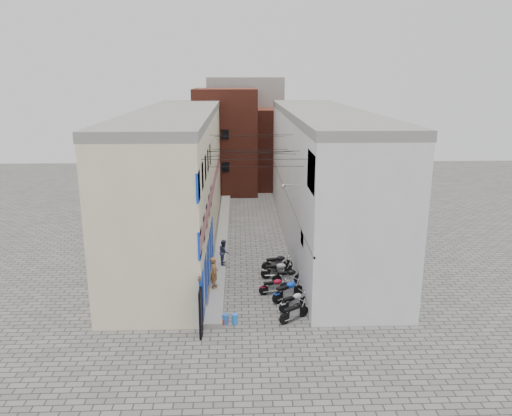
{
  "coord_description": "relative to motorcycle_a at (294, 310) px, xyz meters",
  "views": [
    {
      "loc": [
        -0.79,
        -20.66,
        11.26
      ],
      "look_at": [
        0.31,
        10.16,
        3.0
      ],
      "focal_mm": 35.0,
      "sensor_mm": 36.0,
      "label": 1
    }
  ],
  "objects": [
    {
      "name": "building_far_brick_right",
      "position": [
        1.23,
        29.28,
        3.49
      ],
      "size": [
        5.0,
        6.0,
        8.0
      ],
      "primitive_type": "cube",
      "color": "maroon",
      "rests_on": "ground"
    },
    {
      "name": "motorcycle_a",
      "position": [
        0.0,
        0.0,
        0.0
      ],
      "size": [
        1.74,
        1.47,
        1.01
      ],
      "primitive_type": null,
      "rotation": [
        0.0,
        0.0,
        -0.95
      ],
      "color": "black",
      "rests_on": "ground"
    },
    {
      "name": "water_jug_near",
      "position": [
        -3.24,
        -0.22,
        -0.27
      ],
      "size": [
        0.39,
        0.39,
        0.47
      ],
      "primitive_type": "cylinder",
      "rotation": [
        0.0,
        0.0,
        -0.39
      ],
      "color": "blue",
      "rests_on": "ground"
    },
    {
      "name": "water_jug_far",
      "position": [
        -2.8,
        -0.22,
        -0.27
      ],
      "size": [
        0.31,
        0.31,
        0.47
      ],
      "primitive_type": "cylinder",
      "rotation": [
        0.0,
        0.0,
        -0.02
      ],
      "color": "blue",
      "rests_on": "ground"
    },
    {
      "name": "building_far_concrete",
      "position": [
        -1.77,
        33.28,
        4.99
      ],
      "size": [
        8.0,
        5.0,
        11.0
      ],
      "primitive_type": "cube",
      "color": "gray",
      "rests_on": "ground"
    },
    {
      "name": "motorcycle_f",
      "position": [
        -0.4,
        5.06,
        0.05
      ],
      "size": [
        1.92,
        0.64,
        1.11
      ],
      "primitive_type": null,
      "rotation": [
        0.0,
        0.0,
        -1.55
      ],
      "color": "#99999D",
      "rests_on": "ground"
    },
    {
      "name": "far_shopfront",
      "position": [
        -1.77,
        24.48,
        0.69
      ],
      "size": [
        2.0,
        0.3,
        2.4
      ],
      "primitive_type": "cube",
      "color": "black",
      "rests_on": "ground"
    },
    {
      "name": "motorcycle_e",
      "position": [
        0.13,
        4.22,
        0.01
      ],
      "size": [
        1.8,
        0.64,
        1.03
      ],
      "primitive_type": null,
      "rotation": [
        0.0,
        0.0,
        -1.52
      ],
      "color": "black",
      "rests_on": "ground"
    },
    {
      "name": "building_left",
      "position": [
        -6.75,
        12.23,
        3.99
      ],
      "size": [
        5.1,
        27.0,
        9.0
      ],
      "color": "beige",
      "rests_on": "ground"
    },
    {
      "name": "motorcycle_c",
      "position": [
        -0.08,
        2.22,
        0.07
      ],
      "size": [
        1.99,
        1.68,
        1.16
      ],
      "primitive_type": null,
      "rotation": [
        0.0,
        0.0,
        -0.95
      ],
      "color": "blue",
      "rests_on": "ground"
    },
    {
      "name": "building_far_brick_left",
      "position": [
        -3.77,
        27.28,
        4.49
      ],
      "size": [
        6.0,
        6.0,
        10.0
      ],
      "primitive_type": "cube",
      "color": "maroon",
      "rests_on": "ground"
    },
    {
      "name": "motorcycle_d",
      "position": [
        -0.73,
        3.0,
        -0.02
      ],
      "size": [
        1.76,
        0.92,
        0.97
      ],
      "primitive_type": null,
      "rotation": [
        0.0,
        0.0,
        -1.32
      ],
      "color": "maroon",
      "rests_on": "ground"
    },
    {
      "name": "motorcycle_g",
      "position": [
        -0.32,
        6.22,
        0.05
      ],
      "size": [
        2.0,
        1.01,
        1.11
      ],
      "primitive_type": null,
      "rotation": [
        0.0,
        0.0,
        -1.35
      ],
      "color": "black",
      "rests_on": "ground"
    },
    {
      "name": "motorcycle_b",
      "position": [
        0.12,
        1.11,
        -0.0
      ],
      "size": [
        1.78,
        1.31,
        1.0
      ],
      "primitive_type": null,
      "rotation": [
        0.0,
        0.0,
        -1.07
      ],
      "color": "silver",
      "rests_on": "ground"
    },
    {
      "name": "person_b",
      "position": [
        -3.47,
        6.78,
        0.5
      ],
      "size": [
        0.62,
        0.77,
        1.52
      ],
      "primitive_type": "imported",
      "rotation": [
        0.0,
        0.0,
        1.64
      ],
      "color": "#313249",
      "rests_on": "plinth"
    },
    {
      "name": "red_crate",
      "position": [
        -3.32,
        -0.22,
        -0.38
      ],
      "size": [
        0.44,
        0.37,
        0.24
      ],
      "primitive_type": "cube",
      "rotation": [
        0.0,
        0.0,
        0.24
      ],
      "color": "#B6290D",
      "rests_on": "ground"
    },
    {
      "name": "building_right",
      "position": [
        3.23,
        12.28,
        4.0
      ],
      "size": [
        5.94,
        26.0,
        9.0
      ],
      "color": "silver",
      "rests_on": "ground"
    },
    {
      "name": "person_a",
      "position": [
        -3.9,
        3.31,
        0.61
      ],
      "size": [
        0.44,
        0.65,
        1.73
      ],
      "primitive_type": "imported",
      "rotation": [
        0.0,
        0.0,
        1.54
      ],
      "color": "brown",
      "rests_on": "plinth"
    },
    {
      "name": "plinth",
      "position": [
        -3.82,
        12.28,
        -0.38
      ],
      "size": [
        0.9,
        26.0,
        0.25
      ],
      "primitive_type": "cube",
      "color": "gray",
      "rests_on": "ground"
    },
    {
      "name": "overhead_wires",
      "position": [
        -1.77,
        6.93,
        6.62
      ],
      "size": [
        5.8,
        13.02,
        1.32
      ],
      "color": "black",
      "rests_on": "ground"
    },
    {
      "name": "ground",
      "position": [
        -1.77,
        -0.72,
        -0.51
      ],
      "size": [
        90.0,
        90.0,
        0.0
      ],
      "primitive_type": "plane",
      "color": "#5E5C58",
      "rests_on": "ground"
    }
  ]
}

